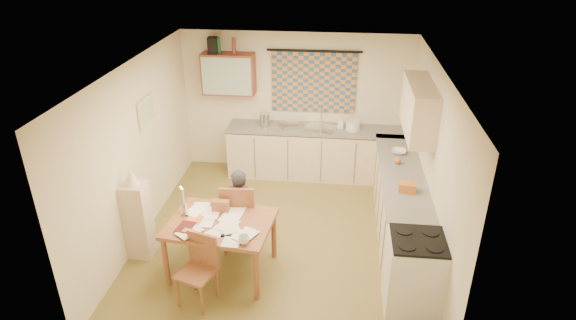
# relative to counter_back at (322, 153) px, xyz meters

# --- Properties ---
(floor) EXTENTS (4.00, 4.50, 0.02)m
(floor) POSITION_rel_counter_back_xyz_m (-0.49, -1.95, -0.46)
(floor) COLOR olive
(floor) RESTS_ON ground
(ceiling) EXTENTS (4.00, 4.50, 0.02)m
(ceiling) POSITION_rel_counter_back_xyz_m (-0.49, -1.95, 2.06)
(ceiling) COLOR white
(ceiling) RESTS_ON floor
(wall_back) EXTENTS (4.00, 0.02, 2.50)m
(wall_back) POSITION_rel_counter_back_xyz_m (-0.49, 0.31, 0.80)
(wall_back) COLOR beige
(wall_back) RESTS_ON floor
(wall_front) EXTENTS (4.00, 0.02, 2.50)m
(wall_front) POSITION_rel_counter_back_xyz_m (-0.49, -4.21, 0.80)
(wall_front) COLOR beige
(wall_front) RESTS_ON floor
(wall_left) EXTENTS (0.02, 4.50, 2.50)m
(wall_left) POSITION_rel_counter_back_xyz_m (-2.50, -1.95, 0.80)
(wall_left) COLOR beige
(wall_left) RESTS_ON floor
(wall_right) EXTENTS (0.02, 4.50, 2.50)m
(wall_right) POSITION_rel_counter_back_xyz_m (1.52, -1.95, 0.80)
(wall_right) COLOR beige
(wall_right) RESTS_ON floor
(window_blind) EXTENTS (1.45, 0.03, 1.05)m
(window_blind) POSITION_rel_counter_back_xyz_m (-0.19, 0.27, 1.20)
(window_blind) COLOR #305980
(window_blind) RESTS_ON wall_back
(curtain_rod) EXTENTS (1.60, 0.04, 0.04)m
(curtain_rod) POSITION_rel_counter_back_xyz_m (-0.19, 0.25, 1.75)
(curtain_rod) COLOR black
(curtain_rod) RESTS_ON wall_back
(wall_cabinet) EXTENTS (0.90, 0.34, 0.70)m
(wall_cabinet) POSITION_rel_counter_back_xyz_m (-1.64, 0.13, 1.35)
(wall_cabinet) COLOR brown
(wall_cabinet) RESTS_ON wall_back
(wall_cabinet_glass) EXTENTS (0.84, 0.02, 0.64)m
(wall_cabinet_glass) POSITION_rel_counter_back_xyz_m (-1.64, -0.04, 1.35)
(wall_cabinet_glass) COLOR #99B2A5
(wall_cabinet_glass) RESTS_ON wall_back
(upper_cabinet_right) EXTENTS (0.34, 1.30, 0.70)m
(upper_cabinet_right) POSITION_rel_counter_back_xyz_m (1.34, -1.40, 1.40)
(upper_cabinet_right) COLOR beige
(upper_cabinet_right) RESTS_ON wall_right
(framed_print) EXTENTS (0.04, 0.50, 0.40)m
(framed_print) POSITION_rel_counter_back_xyz_m (-2.46, -1.55, 1.25)
(framed_print) COLOR beige
(framed_print) RESTS_ON wall_left
(print_canvas) EXTENTS (0.01, 0.42, 0.32)m
(print_canvas) POSITION_rel_counter_back_xyz_m (-2.44, -1.55, 1.25)
(print_canvas) COLOR silver
(print_canvas) RESTS_ON wall_left
(counter_back) EXTENTS (3.30, 0.62, 0.92)m
(counter_back) POSITION_rel_counter_back_xyz_m (0.00, 0.00, 0.00)
(counter_back) COLOR beige
(counter_back) RESTS_ON floor
(counter_right) EXTENTS (0.62, 2.95, 0.92)m
(counter_right) POSITION_rel_counter_back_xyz_m (1.21, -1.60, -0.00)
(counter_right) COLOR beige
(counter_right) RESTS_ON floor
(stove) EXTENTS (0.63, 0.63, 0.98)m
(stove) POSITION_rel_counter_back_xyz_m (1.21, -3.22, 0.03)
(stove) COLOR white
(stove) RESTS_ON floor
(sink) EXTENTS (0.66, 0.60, 0.10)m
(sink) POSITION_rel_counter_back_xyz_m (-0.05, -0.00, 0.43)
(sink) COLOR silver
(sink) RESTS_ON counter_back
(tap) EXTENTS (0.04, 0.04, 0.28)m
(tap) POSITION_rel_counter_back_xyz_m (-0.04, 0.18, 0.61)
(tap) COLOR silver
(tap) RESTS_ON counter_back
(dish_rack) EXTENTS (0.44, 0.42, 0.06)m
(dish_rack) POSITION_rel_counter_back_xyz_m (-0.57, 0.00, 0.50)
(dish_rack) COLOR silver
(dish_rack) RESTS_ON counter_back
(kettle) EXTENTS (0.20, 0.20, 0.24)m
(kettle) POSITION_rel_counter_back_xyz_m (-1.01, 0.00, 0.59)
(kettle) COLOR silver
(kettle) RESTS_ON counter_back
(mixing_bowl) EXTENTS (0.26, 0.26, 0.16)m
(mixing_bowl) POSITION_rel_counter_back_xyz_m (0.51, 0.00, 0.55)
(mixing_bowl) COLOR white
(mixing_bowl) RESTS_ON counter_back
(soap_bottle) EXTENTS (0.10, 0.11, 0.21)m
(soap_bottle) POSITION_rel_counter_back_xyz_m (0.30, 0.05, 0.57)
(soap_bottle) COLOR white
(soap_bottle) RESTS_ON counter_back
(bowl) EXTENTS (0.28, 0.28, 0.06)m
(bowl) POSITION_rel_counter_back_xyz_m (1.21, -0.87, 0.50)
(bowl) COLOR white
(bowl) RESTS_ON counter_right
(orange_bag) EXTENTS (0.24, 0.19, 0.12)m
(orange_bag) POSITION_rel_counter_back_xyz_m (1.21, -2.05, 0.53)
(orange_bag) COLOR #C86929
(orange_bag) RESTS_ON counter_right
(fruit_orange) EXTENTS (0.10, 0.10, 0.10)m
(fruit_orange) POSITION_rel_counter_back_xyz_m (1.16, -1.24, 0.52)
(fruit_orange) COLOR #C86929
(fruit_orange) RESTS_ON counter_right
(speaker) EXTENTS (0.18, 0.22, 0.26)m
(speaker) POSITION_rel_counter_back_xyz_m (-1.88, 0.13, 1.83)
(speaker) COLOR black
(speaker) RESTS_ON wall_cabinet
(bottle_green) EXTENTS (0.09, 0.09, 0.26)m
(bottle_green) POSITION_rel_counter_back_xyz_m (-1.79, 0.13, 1.83)
(bottle_green) COLOR #195926
(bottle_green) RESTS_ON wall_cabinet
(bottle_brown) EXTENTS (0.08, 0.08, 0.26)m
(bottle_brown) POSITION_rel_counter_back_xyz_m (-1.53, 0.13, 1.83)
(bottle_brown) COLOR brown
(bottle_brown) RESTS_ON wall_cabinet
(dining_table) EXTENTS (1.38, 1.10, 0.75)m
(dining_table) POSITION_rel_counter_back_xyz_m (-1.15, -2.79, -0.07)
(dining_table) COLOR brown
(dining_table) RESTS_ON floor
(chair_far) EXTENTS (0.50, 0.50, 1.03)m
(chair_far) POSITION_rel_counter_back_xyz_m (-1.03, -2.24, -0.13)
(chair_far) COLOR brown
(chair_far) RESTS_ON floor
(chair_near) EXTENTS (0.49, 0.49, 0.87)m
(chair_near) POSITION_rel_counter_back_xyz_m (-1.30, -3.39, -0.18)
(chair_near) COLOR brown
(chair_near) RESTS_ON floor
(person) EXTENTS (0.47, 0.34, 1.21)m
(person) POSITION_rel_counter_back_xyz_m (-1.02, -2.25, 0.15)
(person) COLOR black
(person) RESTS_ON floor
(shelf_stand) EXTENTS (0.32, 0.30, 1.09)m
(shelf_stand) POSITION_rel_counter_back_xyz_m (-2.33, -2.58, 0.09)
(shelf_stand) COLOR beige
(shelf_stand) RESTS_ON floor
(lampshade) EXTENTS (0.20, 0.20, 0.22)m
(lampshade) POSITION_rel_counter_back_xyz_m (-2.33, -2.58, 0.75)
(lampshade) COLOR beige
(lampshade) RESTS_ON shelf_stand
(letter_rack) EXTENTS (0.22, 0.11, 0.16)m
(letter_rack) POSITION_rel_counter_back_xyz_m (-1.19, -2.55, 0.38)
(letter_rack) COLOR brown
(letter_rack) RESTS_ON dining_table
(mug) EXTENTS (0.20, 0.20, 0.10)m
(mug) POSITION_rel_counter_back_xyz_m (-0.76, -3.20, 0.35)
(mug) COLOR white
(mug) RESTS_ON dining_table
(magazine) EXTENTS (0.27, 0.32, 0.02)m
(magazine) POSITION_rel_counter_back_xyz_m (-1.63, -2.97, 0.31)
(magazine) COLOR maroon
(magazine) RESTS_ON dining_table
(book) EXTENTS (0.26, 0.32, 0.02)m
(book) POSITION_rel_counter_back_xyz_m (-1.58, -2.83, 0.31)
(book) COLOR #C86929
(book) RESTS_ON dining_table
(orange_box) EXTENTS (0.13, 0.10, 0.04)m
(orange_box) POSITION_rel_counter_back_xyz_m (-1.47, -3.07, 0.32)
(orange_box) COLOR #C86929
(orange_box) RESTS_ON dining_table
(eyeglasses) EXTENTS (0.13, 0.06, 0.02)m
(eyeglasses) POSITION_rel_counter_back_xyz_m (-1.00, -3.08, 0.31)
(eyeglasses) COLOR black
(eyeglasses) RESTS_ON dining_table
(candle_holder) EXTENTS (0.08, 0.08, 0.18)m
(candle_holder) POSITION_rel_counter_back_xyz_m (-1.63, -2.68, 0.39)
(candle_holder) COLOR silver
(candle_holder) RESTS_ON dining_table
(candle) EXTENTS (0.03, 0.03, 0.22)m
(candle) POSITION_rel_counter_back_xyz_m (-1.62, -2.71, 0.59)
(candle) COLOR white
(candle) RESTS_ON dining_table
(candle_flame) EXTENTS (0.02, 0.02, 0.02)m
(candle_flame) POSITION_rel_counter_back_xyz_m (-1.65, -2.70, 0.71)
(candle_flame) COLOR #FFCC66
(candle_flame) RESTS_ON dining_table
(papers) EXTENTS (1.05, 0.99, 0.02)m
(papers) POSITION_rel_counter_back_xyz_m (-1.17, -2.81, 0.31)
(papers) COLOR white
(papers) RESTS_ON dining_table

